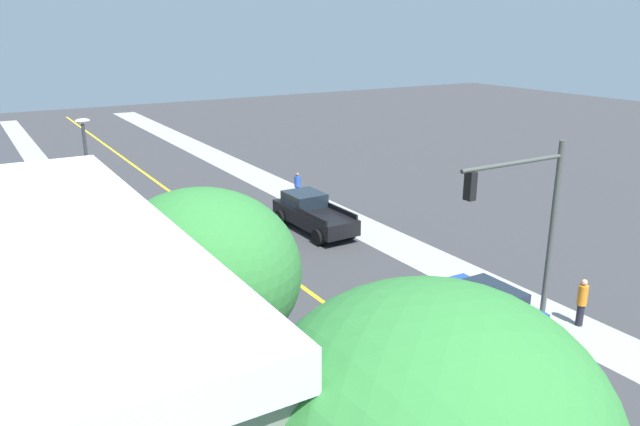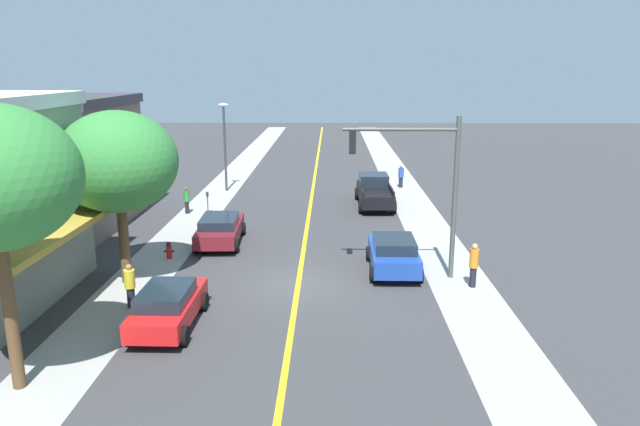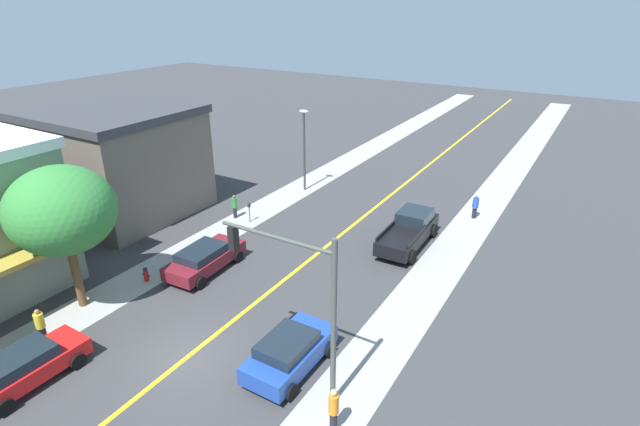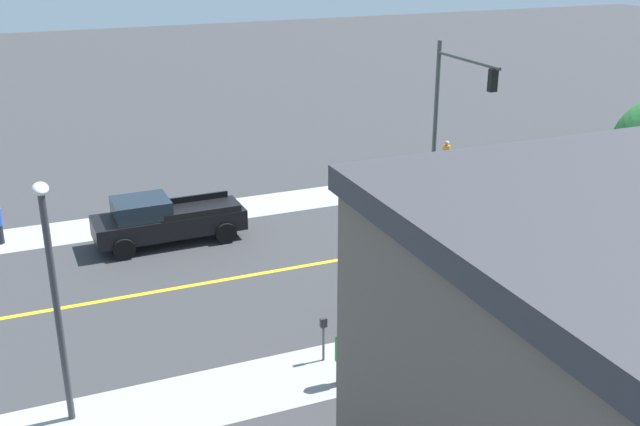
{
  "view_description": "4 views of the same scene",
  "coord_description": "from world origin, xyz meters",
  "px_view_note": "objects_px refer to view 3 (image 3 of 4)",
  "views": [
    {
      "loc": [
        -11.22,
        -12.4,
        10.33
      ],
      "look_at": [
        2.42,
        10.41,
        2.08
      ],
      "focal_mm": 34.53,
      "sensor_mm": 36.0,
      "label": 1
    },
    {
      "loc": [
        1.28,
        -22.08,
        8.37
      ],
      "look_at": [
        0.77,
        5.26,
        1.61
      ],
      "focal_mm": 33.17,
      "sensor_mm": 36.0,
      "label": 2
    },
    {
      "loc": [
        12.66,
        -10.74,
        13.33
      ],
      "look_at": [
        -0.33,
        10.92,
        2.12
      ],
      "focal_mm": 27.5,
      "sensor_mm": 36.0,
      "label": 3
    },
    {
      "loc": [
        -22.54,
        18.49,
        11.2
      ],
      "look_at": [
        0.69,
        8.84,
        1.62
      ],
      "focal_mm": 42.45,
      "sensor_mm": 36.0,
      "label": 4
    }
  ],
  "objects_px": {
    "maroon_sedan_left_curb": "(205,258)",
    "pedestrian_green_shirt": "(235,206)",
    "fire_hydrant": "(146,274)",
    "pedestrian_yellow_shirt": "(41,325)",
    "traffic_light_mast": "(299,289)",
    "street_tree_left_near": "(62,211)",
    "parking_meter": "(249,210)",
    "red_sedan_left_curb": "(26,366)",
    "black_pickup_truck": "(409,230)",
    "pedestrian_blue_shirt": "(475,206)",
    "street_lamp": "(304,141)",
    "pedestrian_orange_shirt": "(334,409)",
    "blue_sedan_right_curb": "(290,352)"
  },
  "relations": [
    {
      "from": "blue_sedan_right_curb",
      "to": "black_pickup_truck",
      "type": "distance_m",
      "value": 12.22
    },
    {
      "from": "maroon_sedan_left_curb",
      "to": "blue_sedan_right_curb",
      "type": "xyz_separation_m",
      "value": [
        8.01,
        -3.86,
        0.04
      ]
    },
    {
      "from": "street_tree_left_near",
      "to": "black_pickup_truck",
      "type": "distance_m",
      "value": 17.89
    },
    {
      "from": "fire_hydrant",
      "to": "street_lamp",
      "type": "height_order",
      "value": "street_lamp"
    },
    {
      "from": "parking_meter",
      "to": "street_lamp",
      "type": "bearing_deg",
      "value": 90.54
    },
    {
      "from": "traffic_light_mast",
      "to": "red_sedan_left_curb",
      "type": "xyz_separation_m",
      "value": [
        -8.92,
        -4.98,
        -3.56
      ]
    },
    {
      "from": "pedestrian_green_shirt",
      "to": "fire_hydrant",
      "type": "bearing_deg",
      "value": 108.19
    },
    {
      "from": "black_pickup_truck",
      "to": "pedestrian_orange_shirt",
      "type": "height_order",
      "value": "black_pickup_truck"
    },
    {
      "from": "traffic_light_mast",
      "to": "pedestrian_yellow_shirt",
      "type": "bearing_deg",
      "value": 17.18
    },
    {
      "from": "fire_hydrant",
      "to": "blue_sedan_right_curb",
      "type": "xyz_separation_m",
      "value": [
        9.9,
        -1.55,
        0.41
      ]
    },
    {
      "from": "parking_meter",
      "to": "maroon_sedan_left_curb",
      "type": "xyz_separation_m",
      "value": [
        1.84,
        -6.06,
        -0.1
      ]
    },
    {
      "from": "maroon_sedan_left_curb",
      "to": "pedestrian_blue_shirt",
      "type": "xyz_separation_m",
      "value": [
        10.38,
        14.11,
        0.08
      ]
    },
    {
      "from": "black_pickup_truck",
      "to": "pedestrian_yellow_shirt",
      "type": "xyz_separation_m",
      "value": [
        -9.85,
        -16.21,
        -0.08
      ]
    },
    {
      "from": "blue_sedan_right_curb",
      "to": "fire_hydrant",
      "type": "bearing_deg",
      "value": 81.42
    },
    {
      "from": "street_tree_left_near",
      "to": "maroon_sedan_left_curb",
      "type": "distance_m",
      "value": 7.26
    },
    {
      "from": "parking_meter",
      "to": "pedestrian_green_shirt",
      "type": "bearing_deg",
      "value": 178.6
    },
    {
      "from": "pedestrian_orange_shirt",
      "to": "blue_sedan_right_curb",
      "type": "bearing_deg",
      "value": -18.47
    },
    {
      "from": "pedestrian_orange_shirt",
      "to": "red_sedan_left_curb",
      "type": "bearing_deg",
      "value": 32.15
    },
    {
      "from": "traffic_light_mast",
      "to": "parking_meter",
      "type": "bearing_deg",
      "value": -44.42
    },
    {
      "from": "pedestrian_yellow_shirt",
      "to": "pedestrian_orange_shirt",
      "type": "distance_m",
      "value": 12.91
    },
    {
      "from": "parking_meter",
      "to": "red_sedan_left_curb",
      "type": "relative_size",
      "value": 0.31
    },
    {
      "from": "traffic_light_mast",
      "to": "maroon_sedan_left_curb",
      "type": "relative_size",
      "value": 1.41
    },
    {
      "from": "street_tree_left_near",
      "to": "pedestrian_blue_shirt",
      "type": "bearing_deg",
      "value": 55.88
    },
    {
      "from": "street_tree_left_near",
      "to": "traffic_light_mast",
      "type": "xyz_separation_m",
      "value": [
        11.74,
        0.78,
        -0.53
      ]
    },
    {
      "from": "red_sedan_left_curb",
      "to": "pedestrian_green_shirt",
      "type": "relative_size",
      "value": 2.65
    },
    {
      "from": "black_pickup_truck",
      "to": "pedestrian_green_shirt",
      "type": "height_order",
      "value": "black_pickup_truck"
    },
    {
      "from": "red_sedan_left_curb",
      "to": "pedestrian_yellow_shirt",
      "type": "height_order",
      "value": "pedestrian_yellow_shirt"
    },
    {
      "from": "parking_meter",
      "to": "traffic_light_mast",
      "type": "bearing_deg",
      "value": -44.42
    },
    {
      "from": "red_sedan_left_curb",
      "to": "blue_sedan_right_curb",
      "type": "distance_m",
      "value": 9.78
    },
    {
      "from": "maroon_sedan_left_curb",
      "to": "street_lamp",
      "type": "bearing_deg",
      "value": 6.0
    },
    {
      "from": "pedestrian_orange_shirt",
      "to": "maroon_sedan_left_curb",
      "type": "bearing_deg",
      "value": -14.69
    },
    {
      "from": "maroon_sedan_left_curb",
      "to": "pedestrian_green_shirt",
      "type": "distance_m",
      "value": 6.82
    },
    {
      "from": "parking_meter",
      "to": "maroon_sedan_left_curb",
      "type": "distance_m",
      "value": 6.33
    },
    {
      "from": "blue_sedan_right_curb",
      "to": "pedestrian_yellow_shirt",
      "type": "relative_size",
      "value": 2.58
    },
    {
      "from": "traffic_light_mast",
      "to": "maroon_sedan_left_curb",
      "type": "height_order",
      "value": "traffic_light_mast"
    },
    {
      "from": "blue_sedan_right_curb",
      "to": "pedestrian_green_shirt",
      "type": "distance_m",
      "value": 14.9
    },
    {
      "from": "blue_sedan_right_curb",
      "to": "red_sedan_left_curb",
      "type": "bearing_deg",
      "value": 125.67
    },
    {
      "from": "pedestrian_blue_shirt",
      "to": "pedestrian_green_shirt",
      "type": "height_order",
      "value": "pedestrian_blue_shirt"
    },
    {
      "from": "fire_hydrant",
      "to": "pedestrian_yellow_shirt",
      "type": "distance_m",
      "value": 5.56
    },
    {
      "from": "red_sedan_left_curb",
      "to": "black_pickup_truck",
      "type": "height_order",
      "value": "black_pickup_truck"
    },
    {
      "from": "street_tree_left_near",
      "to": "fire_hydrant",
      "type": "distance_m",
      "value": 5.45
    },
    {
      "from": "parking_meter",
      "to": "street_tree_left_near",
      "type": "bearing_deg",
      "value": -94.73
    },
    {
      "from": "black_pickup_truck",
      "to": "pedestrian_yellow_shirt",
      "type": "distance_m",
      "value": 18.96
    },
    {
      "from": "fire_hydrant",
      "to": "street_lamp",
      "type": "xyz_separation_m",
      "value": [
        -0.02,
        15.03,
        3.37
      ]
    },
    {
      "from": "street_tree_left_near",
      "to": "pedestrian_orange_shirt",
      "type": "bearing_deg",
      "value": -1.28
    },
    {
      "from": "pedestrian_yellow_shirt",
      "to": "pedestrian_green_shirt",
      "type": "distance_m",
      "value": 14.0
    },
    {
      "from": "red_sedan_left_curb",
      "to": "blue_sedan_right_curb",
      "type": "xyz_separation_m",
      "value": [
        7.98,
        5.66,
        0.04
      ]
    },
    {
      "from": "fire_hydrant",
      "to": "red_sedan_left_curb",
      "type": "bearing_deg",
      "value": -75.05
    },
    {
      "from": "street_tree_left_near",
      "to": "fire_hydrant",
      "type": "relative_size",
      "value": 8.75
    },
    {
      "from": "street_lamp",
      "to": "red_sedan_left_curb",
      "type": "distance_m",
      "value": 22.52
    }
  ]
}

